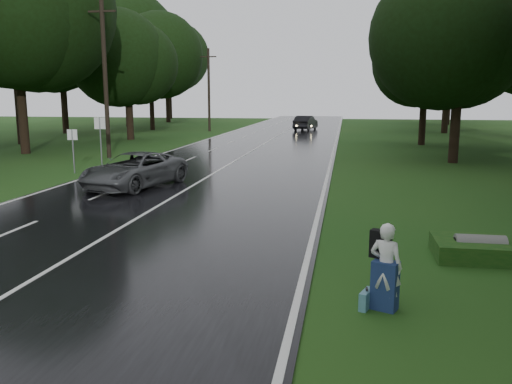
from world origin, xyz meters
TOP-DOWN VIEW (x-y plane):
  - ground at (0.00, 0.00)m, footprint 160.00×160.00m
  - road at (0.00, 20.00)m, footprint 12.00×140.00m
  - lane_center at (0.00, 20.00)m, footprint 0.12×140.00m
  - grey_car at (-2.39, 9.79)m, footprint 3.74×5.84m
  - far_car at (2.04, 49.19)m, footprint 2.59×5.21m
  - hitchhiker at (7.45, -1.92)m, footprint 0.72×0.70m
  - suitcase at (7.12, -1.94)m, footprint 0.31×0.51m
  - culvert at (10.01, 1.72)m, footprint 1.19×0.60m
  - utility_pole_mid at (-8.50, 20.23)m, footprint 1.80×0.28m
  - utility_pole_far at (-8.50, 45.87)m, footprint 1.80×0.28m
  - road_sign_a at (-7.20, 13.37)m, footprint 0.55×0.10m
  - road_sign_b at (-7.20, 16.51)m, footprint 0.66×0.10m
  - tree_left_d at (-15.26, 21.48)m, footprint 10.64×10.64m
  - tree_left_e at (-12.72, 33.68)m, footprint 7.71×7.71m
  - tree_left_f at (-15.64, 46.97)m, footprint 9.18×9.18m
  - tree_right_d at (13.02, 21.21)m, footprint 7.97×7.97m
  - tree_right_e at (12.74, 32.86)m, footprint 7.44×7.44m
  - tree_right_f at (17.03, 47.37)m, footprint 10.47×10.47m

SIDE VIEW (x-z plane):
  - ground at x=0.00m, z-range 0.00..0.00m
  - culvert at x=10.01m, z-range -0.30..0.30m
  - utility_pole_mid at x=-8.50m, z-range -5.06..5.06m
  - utility_pole_far at x=-8.50m, z-range -4.52..4.52m
  - road_sign_a at x=-7.20m, z-range -1.14..1.14m
  - road_sign_b at x=-7.20m, z-range -1.37..1.37m
  - tree_left_d at x=-15.26m, z-range -8.32..8.32m
  - tree_left_e at x=-12.72m, z-range -6.02..6.02m
  - tree_left_f at x=-15.64m, z-range -7.17..7.17m
  - tree_right_d at x=13.02m, z-range -6.22..6.22m
  - tree_right_e at x=12.74m, z-range -5.81..5.81m
  - tree_right_f at x=17.03m, z-range -8.18..8.18m
  - road at x=0.00m, z-range 0.00..0.04m
  - lane_center at x=0.00m, z-range 0.04..0.05m
  - suitcase at x=7.12m, z-range 0.00..0.35m
  - hitchhiker at x=7.45m, z-range -0.06..1.62m
  - grey_car at x=-2.39m, z-range 0.04..1.54m
  - far_car at x=2.04m, z-range 0.04..1.68m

